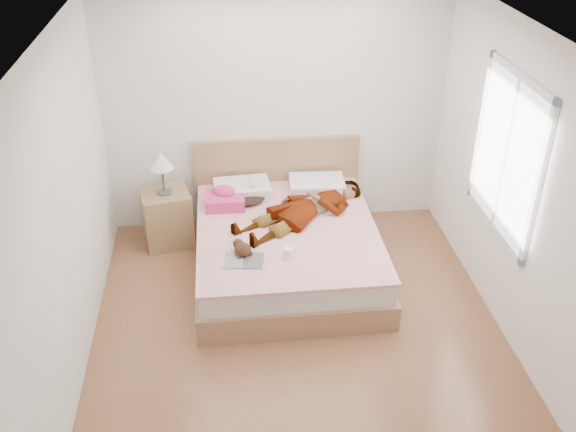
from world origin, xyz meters
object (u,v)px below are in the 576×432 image
object	(u,v)px
coffee_mug	(288,253)
magazine	(244,261)
plush_toy	(242,248)
bed	(286,243)
nightstand	(167,214)
phone	(252,182)
woman	(304,205)
towel	(225,199)

from	to	relation	value
coffee_mug	magazine	bearing A→B (deg)	-177.59
plush_toy	coffee_mug	bearing A→B (deg)	-12.89
bed	nightstand	size ratio (longest dim) A/B	1.97
coffee_mug	nightstand	size ratio (longest dim) A/B	0.13
magazine	nightstand	size ratio (longest dim) A/B	0.40
phone	coffee_mug	world-z (taller)	phone
woman	bed	world-z (taller)	bed
towel	phone	bearing A→B (deg)	25.68
bed	coffee_mug	xyz separation A→B (m)	(-0.04, -0.60, 0.29)
woman	towel	bearing A→B (deg)	-142.79
phone	towel	size ratio (longest dim) A/B	0.24
bed	woman	bearing A→B (deg)	36.47
phone	plush_toy	size ratio (longest dim) A/B	0.38
towel	nightstand	size ratio (longest dim) A/B	0.38
towel	magazine	xyz separation A→B (m)	(0.14, -1.03, -0.08)
towel	coffee_mug	bearing A→B (deg)	-61.91
bed	magazine	bearing A→B (deg)	-125.85
woman	towel	distance (m)	0.83
magazine	nightstand	xyz separation A→B (m)	(-0.76, 1.21, -0.17)
magazine	plush_toy	size ratio (longest dim) A/B	1.69
woman	magazine	world-z (taller)	woman
towel	nightstand	distance (m)	0.69
magazine	plush_toy	bearing A→B (deg)	94.55
magazine	woman	bearing A→B (deg)	49.79
towel	coffee_mug	world-z (taller)	towel
towel	nightstand	world-z (taller)	nightstand
plush_toy	nightstand	world-z (taller)	nightstand
plush_toy	bed	bearing A→B (deg)	48.06
phone	woman	bearing A→B (deg)	-73.00
woman	nightstand	world-z (taller)	nightstand
phone	magazine	bearing A→B (deg)	-131.58
towel	woman	bearing A→B (deg)	-18.46
bed	coffee_mug	world-z (taller)	bed
phone	bed	bearing A→B (deg)	-95.86
woman	coffee_mug	world-z (taller)	woman
magazine	coffee_mug	size ratio (longest dim) A/B	3.01
coffee_mug	plush_toy	xyz separation A→B (m)	(-0.41, 0.09, 0.01)
woman	plush_toy	xyz separation A→B (m)	(-0.66, -0.66, -0.04)
phone	plush_toy	xyz separation A→B (m)	(-0.16, -1.06, -0.11)
woman	towel	xyz separation A→B (m)	(-0.79, 0.26, -0.02)
coffee_mug	towel	bearing A→B (deg)	118.09
plush_toy	nightstand	distance (m)	1.35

